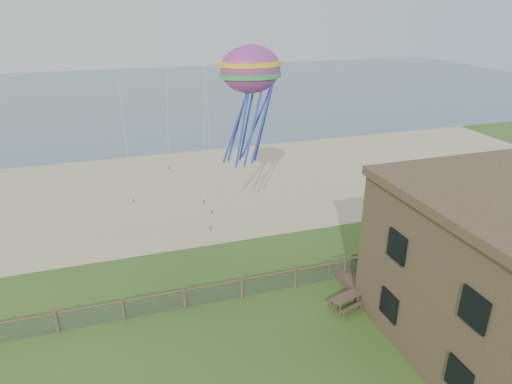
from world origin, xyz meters
TOP-DOWN VIEW (x-y plane):
  - ground at (0.00, 0.00)m, footprint 160.00×160.00m
  - sand_beach at (0.00, 22.00)m, footprint 72.00×20.00m
  - ocean at (0.00, 66.00)m, footprint 160.00×68.00m
  - chainlink_fence at (0.00, 6.00)m, footprint 36.20×0.20m
  - motel_deck at (13.00, 5.00)m, footprint 15.00×2.00m
  - picnic_table at (4.72, 3.49)m, footprint 1.88×1.63m
  - octopus_kite at (2.09, 11.05)m, footprint 3.49×2.49m

SIDE VIEW (x-z plane):
  - ground at x=0.00m, z-range 0.00..0.00m
  - ocean at x=0.00m, z-range -0.01..0.01m
  - sand_beach at x=0.00m, z-range -0.01..0.01m
  - motel_deck at x=13.00m, z-range 0.00..0.50m
  - picnic_table at x=4.72m, z-range 0.00..0.67m
  - chainlink_fence at x=0.00m, z-range -0.07..1.18m
  - octopus_kite at x=2.09m, z-range 5.62..12.73m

